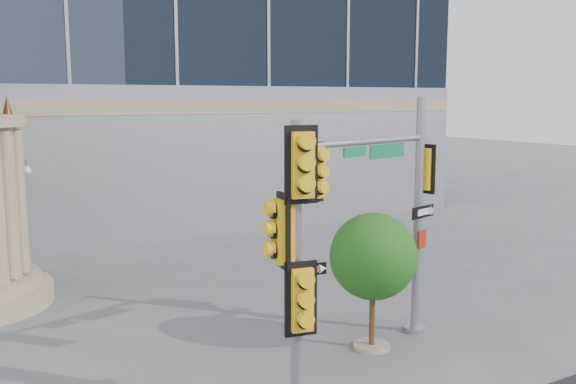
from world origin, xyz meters
TOP-DOWN VIEW (x-y plane):
  - ground at (0.00, 0.00)m, footprint 120.00×120.00m
  - main_signal_pole at (2.10, 1.24)m, footprint 4.22×1.46m
  - secondary_signal_pole at (-1.55, -0.61)m, footprint 0.90×0.77m
  - street_tree at (1.58, 1.22)m, footprint 1.96×1.92m

SIDE VIEW (x-z plane):
  - ground at x=0.00m, z-range 0.00..0.00m
  - street_tree at x=1.58m, z-range 0.48..3.54m
  - secondary_signal_pole at x=-1.55m, z-range 0.45..5.62m
  - main_signal_pole at x=2.10m, z-range 0.66..6.22m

